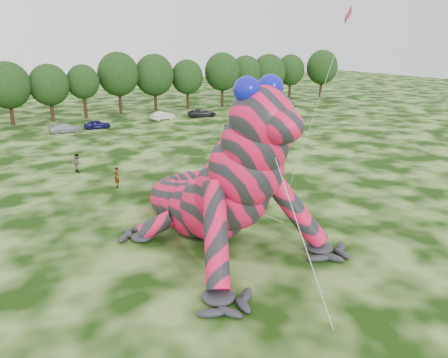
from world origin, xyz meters
TOP-DOWN VIEW (x-y plane):
  - ground at (0.00, 0.00)m, footprint 240.00×240.00m
  - inflatable_gecko at (-3.51, 7.71)m, footprint 22.02×24.78m
  - flying_kite at (8.88, 8.31)m, footprint 3.42×3.33m
  - tree_7 at (-10.08, 56.80)m, footprint 6.68×6.01m
  - tree_8 at (-4.22, 56.99)m, footprint 6.14×5.53m
  - tree_9 at (1.06, 57.35)m, footprint 5.27×4.74m
  - tree_10 at (7.40, 58.58)m, footprint 7.09×6.38m
  - tree_11 at (13.79, 58.20)m, footprint 7.01×6.31m
  - tree_12 at (20.01, 57.74)m, footprint 5.99×5.39m
  - tree_13 at (27.13, 57.13)m, footprint 6.83×6.15m
  - tree_14 at (33.46, 58.72)m, footprint 6.82×6.14m
  - tree_15 at (38.47, 57.77)m, footprint 7.17×6.45m
  - tree_16 at (45.45, 59.37)m, footprint 6.26×5.63m
  - tree_17 at (51.95, 56.66)m, footprint 6.98×6.28m
  - car_3 at (-4.37, 46.98)m, footprint 4.43×1.83m
  - car_4 at (0.23, 47.47)m, footprint 3.94×1.95m
  - car_5 at (11.38, 49.40)m, footprint 4.25×2.20m
  - car_6 at (18.15, 48.52)m, footprint 5.04×2.99m
  - car_7 at (28.07, 48.62)m, footprint 5.17×2.72m
  - spectator_1 at (-7.25, 26.68)m, footprint 0.84×1.00m
  - spectator_0 at (-5.40, 20.03)m, footprint 0.52×0.73m
  - spectator_3 at (13.01, 32.18)m, footprint 1.07×1.14m
  - spectator_5 at (5.38, 17.47)m, footprint 0.96×1.67m
  - spectator_2 at (13.23, 27.18)m, footprint 0.90×1.19m

SIDE VIEW (x-z plane):
  - ground at x=0.00m, z-range 0.00..0.00m
  - car_3 at x=-4.37m, z-range 0.00..1.28m
  - car_4 at x=0.23m, z-range 0.00..1.29m
  - car_6 at x=18.15m, z-range 0.00..1.31m
  - car_5 at x=11.38m, z-range 0.00..1.33m
  - car_7 at x=28.07m, z-range 0.00..1.43m
  - spectator_2 at x=13.23m, z-range 0.00..1.63m
  - spectator_5 at x=5.38m, z-range 0.00..1.72m
  - spectator_1 at x=-7.25m, z-range 0.00..1.86m
  - spectator_0 at x=-5.40m, z-range 0.00..1.87m
  - spectator_3 at x=13.01m, z-range 0.00..1.88m
  - tree_9 at x=1.06m, z-range 0.00..8.68m
  - tree_8 at x=-4.22m, z-range 0.00..8.94m
  - tree_12 at x=20.01m, z-range 0.00..8.97m
  - tree_16 at x=45.45m, z-range 0.00..9.37m
  - tree_14 at x=33.46m, z-range 0.00..9.40m
  - tree_7 at x=-10.08m, z-range 0.00..9.48m
  - tree_15 at x=38.47m, z-range 0.00..9.63m
  - tree_11 at x=13.79m, z-range 0.00..10.07m
  - tree_13 at x=27.13m, z-range 0.00..10.13m
  - tree_17 at x=51.95m, z-range 0.00..10.30m
  - tree_10 at x=7.40m, z-range 0.00..10.50m
  - inflatable_gecko at x=-3.51m, z-range 0.00..10.90m
  - flying_kite at x=8.88m, z-range 5.74..20.82m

